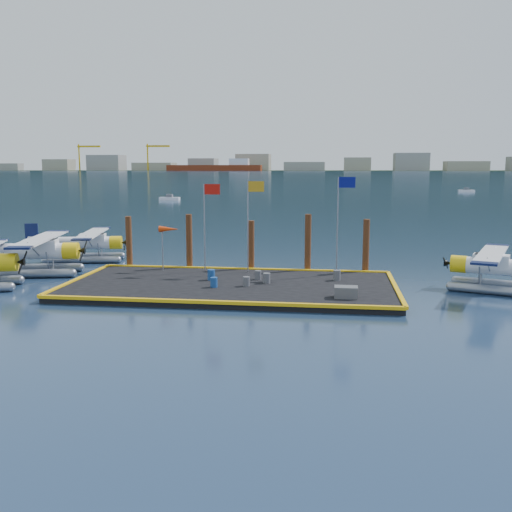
# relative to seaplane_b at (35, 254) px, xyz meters

# --- Properties ---
(ground) EXTENTS (4000.00, 4000.00, 0.00)m
(ground) POSITION_rel_seaplane_b_xyz_m (14.48, -2.98, -1.52)
(ground) COLOR #183048
(ground) RESTS_ON ground
(dock) EXTENTS (20.00, 10.00, 0.40)m
(dock) POSITION_rel_seaplane_b_xyz_m (14.48, -2.98, -1.32)
(dock) COLOR black
(dock) RESTS_ON ground
(dock_bumpers) EXTENTS (20.25, 10.25, 0.18)m
(dock_bumpers) POSITION_rel_seaplane_b_xyz_m (14.48, -2.98, -1.03)
(dock_bumpers) COLOR #EDB20D
(dock_bumpers) RESTS_ON dock
(far_backdrop) EXTENTS (3050.00, 2050.00, 810.00)m
(far_backdrop) POSITION_rel_seaplane_b_xyz_m (254.39, 1734.54, 7.93)
(far_backdrop) COLOR black
(far_backdrop) RESTS_ON ground
(seaplane_b) EXTENTS (9.06, 9.86, 3.49)m
(seaplane_b) POSITION_rel_seaplane_b_xyz_m (0.00, 0.00, 0.00)
(seaplane_b) COLOR gray
(seaplane_b) RESTS_ON ground
(seaplane_c) EXTENTS (8.05, 8.76, 3.10)m
(seaplane_c) POSITION_rel_seaplane_b_xyz_m (1.25, 6.02, -0.17)
(seaplane_c) COLOR gray
(seaplane_c) RESTS_ON ground
(seaplane_d) EXTENTS (8.26, 8.78, 3.16)m
(seaplane_d) POSITION_rel_seaplane_b_xyz_m (30.65, -1.34, -0.14)
(seaplane_d) COLOR gray
(seaplane_d) RESTS_ON ground
(drum_0) EXTENTS (0.47, 0.47, 0.67)m
(drum_0) POSITION_rel_seaplane_b_xyz_m (13.04, -2.08, -0.79)
(drum_0) COLOR navy
(drum_0) RESTS_ON dock
(drum_1) EXTENTS (0.41, 0.41, 0.58)m
(drum_1) POSITION_rel_seaplane_b_xyz_m (15.55, -3.66, -0.83)
(drum_1) COLOR #505055
(drum_1) RESTS_ON dock
(drum_2) EXTENTS (0.45, 0.45, 0.64)m
(drum_2) POSITION_rel_seaplane_b_xyz_m (16.67, -2.63, -0.80)
(drum_2) COLOR #505055
(drum_2) RESTS_ON dock
(drum_3) EXTENTS (0.43, 0.43, 0.60)m
(drum_3) POSITION_rel_seaplane_b_xyz_m (13.66, -4.23, -0.82)
(drum_3) COLOR navy
(drum_3) RESTS_ON dock
(drum_4) EXTENTS (0.46, 0.46, 0.65)m
(drum_4) POSITION_rel_seaplane_b_xyz_m (21.00, -1.13, -0.79)
(drum_4) COLOR #505055
(drum_4) RESTS_ON dock
(drum_5) EXTENTS (0.40, 0.40, 0.57)m
(drum_5) POSITION_rel_seaplane_b_xyz_m (15.99, -1.51, -0.83)
(drum_5) COLOR #505055
(drum_5) RESTS_ON dock
(crate) EXTENTS (1.27, 0.85, 0.64)m
(crate) POSITION_rel_seaplane_b_xyz_m (21.47, -5.99, -0.80)
(crate) COLOR #505055
(crate) RESTS_ON dock
(flagpole_red) EXTENTS (1.14, 0.08, 6.00)m
(flagpole_red) POSITION_rel_seaplane_b_xyz_m (12.19, 0.82, 2.88)
(flagpole_red) COLOR gray
(flagpole_red) RESTS_ON dock
(flagpole_yellow) EXTENTS (1.14, 0.08, 6.20)m
(flagpole_yellow) POSITION_rel_seaplane_b_xyz_m (15.19, 0.82, 2.99)
(flagpole_yellow) COLOR gray
(flagpole_yellow) RESTS_ON dock
(flagpole_blue) EXTENTS (1.14, 0.08, 6.50)m
(flagpole_blue) POSITION_rel_seaplane_b_xyz_m (21.18, 0.82, 3.17)
(flagpole_blue) COLOR gray
(flagpole_blue) RESTS_ON dock
(windsock) EXTENTS (1.40, 0.44, 3.12)m
(windsock) POSITION_rel_seaplane_b_xyz_m (9.46, 0.82, 1.71)
(windsock) COLOR gray
(windsock) RESTS_ON dock
(piling_0) EXTENTS (0.44, 0.44, 4.00)m
(piling_0) POSITION_rel_seaplane_b_xyz_m (5.98, 2.42, 0.48)
(piling_0) COLOR #3F2612
(piling_0) RESTS_ON ground
(piling_1) EXTENTS (0.44, 0.44, 4.20)m
(piling_1) POSITION_rel_seaplane_b_xyz_m (10.48, 2.42, 0.58)
(piling_1) COLOR #3F2612
(piling_1) RESTS_ON ground
(piling_2) EXTENTS (0.44, 0.44, 3.80)m
(piling_2) POSITION_rel_seaplane_b_xyz_m (14.98, 2.42, 0.38)
(piling_2) COLOR #3F2612
(piling_2) RESTS_ON ground
(piling_3) EXTENTS (0.44, 0.44, 4.30)m
(piling_3) POSITION_rel_seaplane_b_xyz_m (18.98, 2.42, 0.63)
(piling_3) COLOR #3F2612
(piling_3) RESTS_ON ground
(piling_4) EXTENTS (0.44, 0.44, 4.00)m
(piling_4) POSITION_rel_seaplane_b_xyz_m (22.98, 2.42, 0.48)
(piling_4) COLOR #3F2612
(piling_4) RESTS_ON ground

